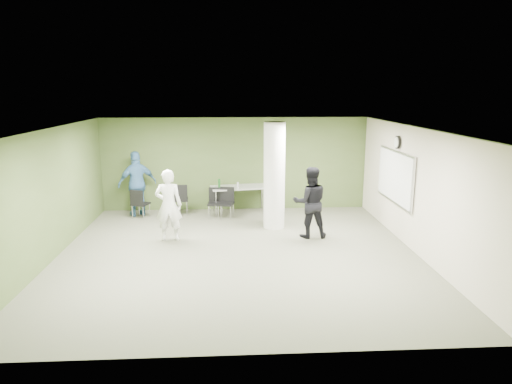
{
  "coord_description": "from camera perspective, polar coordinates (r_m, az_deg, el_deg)",
  "views": [
    {
      "loc": [
        -0.15,
        -9.68,
        3.59
      ],
      "look_at": [
        0.46,
        1.0,
        1.2
      ],
      "focal_mm": 32.0,
      "sensor_mm": 36.0,
      "label": 1
    }
  ],
  "objects": [
    {
      "name": "chair_back_right",
      "position": [
        13.44,
        -9.49,
        -0.64
      ],
      "size": [
        0.5,
        0.5,
        0.94
      ],
      "rotation": [
        0.0,
        0.0,
        3.22
      ],
      "color": "black",
      "rests_on": "floor"
    },
    {
      "name": "chair_table_left",
      "position": [
        13.15,
        -5.08,
        -1.05
      ],
      "size": [
        0.45,
        0.45,
        0.85
      ],
      "rotation": [
        0.0,
        0.0,
        -0.07
      ],
      "color": "black",
      "rests_on": "floor"
    },
    {
      "name": "wall_clock",
      "position": [
        11.68,
        17.24,
        5.96
      ],
      "size": [
        0.06,
        0.32,
        0.32
      ],
      "color": "black",
      "rests_on": "wall_right_cream"
    },
    {
      "name": "folding_table",
      "position": [
        13.53,
        -2.11,
        0.48
      ],
      "size": [
        1.78,
        1.02,
        1.05
      ],
      "rotation": [
        0.0,
        0.0,
        0.17
      ],
      "color": "#9C9C96",
      "rests_on": "floor"
    },
    {
      "name": "wall_left",
      "position": [
        10.64,
        -24.41,
        -0.41
      ],
      "size": [
        0.02,
        8.0,
        2.8
      ],
      "primitive_type": "cube",
      "color": "#465929",
      "rests_on": "floor"
    },
    {
      "name": "chair_table_right",
      "position": [
        13.06,
        -3.74,
        -1.05
      ],
      "size": [
        0.51,
        0.51,
        0.88
      ],
      "rotation": [
        0.0,
        0.0,
        -0.2
      ],
      "color": "black",
      "rests_on": "floor"
    },
    {
      "name": "floor",
      "position": [
        10.32,
        -2.26,
        -7.74
      ],
      "size": [
        8.0,
        8.0,
        0.0
      ],
      "primitive_type": "plane",
      "color": "#535543",
      "rests_on": "ground"
    },
    {
      "name": "woman_white",
      "position": [
        11.2,
        -10.87,
        -1.63
      ],
      "size": [
        0.64,
        0.42,
        1.76
      ],
      "primitive_type": "imported",
      "rotation": [
        0.0,
        0.0,
        3.14
      ],
      "color": "white",
      "rests_on": "floor"
    },
    {
      "name": "wall_back",
      "position": [
        13.85,
        -2.63,
        3.51
      ],
      "size": [
        8.0,
        2.8,
        0.02
      ],
      "primitive_type": "cube",
      "rotation": [
        1.57,
        0.0,
        0.0
      ],
      "color": "#465929",
      "rests_on": "floor"
    },
    {
      "name": "ceiling",
      "position": [
        9.71,
        -2.41,
        7.94
      ],
      "size": [
        8.0,
        8.0,
        0.0
      ],
      "primitive_type": "plane",
      "rotation": [
        3.14,
        0.0,
        0.0
      ],
      "color": "white",
      "rests_on": "wall_back"
    },
    {
      "name": "man_black",
      "position": [
        11.32,
        6.78,
        -1.29
      ],
      "size": [
        0.87,
        0.68,
        1.77
      ],
      "primitive_type": "imported",
      "rotation": [
        0.0,
        0.0,
        3.15
      ],
      "color": "black",
      "rests_on": "floor"
    },
    {
      "name": "chair_back_left",
      "position": [
        13.34,
        -14.41,
        -1.19
      ],
      "size": [
        0.55,
        0.55,
        0.86
      ],
      "rotation": [
        0.0,
        0.0,
        2.77
      ],
      "color": "black",
      "rests_on": "floor"
    },
    {
      "name": "whiteboard",
      "position": [
        11.8,
        16.97,
        1.86
      ],
      "size": [
        0.05,
        2.3,
        1.3
      ],
      "color": "silver",
      "rests_on": "wall_right_cream"
    },
    {
      "name": "wastebasket",
      "position": [
        13.39,
        -9.98,
        -2.46
      ],
      "size": [
        0.26,
        0.26,
        0.3
      ],
      "primitive_type": "cylinder",
      "color": "#4C4C4C",
      "rests_on": "floor"
    },
    {
      "name": "man_blue",
      "position": [
        13.61,
        -14.6,
        1.01
      ],
      "size": [
        1.2,
        0.9,
        1.89
      ],
      "primitive_type": "imported",
      "rotation": [
        0.0,
        0.0,
        3.59
      ],
      "color": "teal",
      "rests_on": "floor"
    },
    {
      "name": "column",
      "position": [
        11.94,
        2.3,
        2.04
      ],
      "size": [
        0.56,
        0.56,
        2.8
      ],
      "primitive_type": "cylinder",
      "color": "silver",
      "rests_on": "floor"
    },
    {
      "name": "wall_right_cream",
      "position": [
        10.76,
        19.49,
        0.13
      ],
      "size": [
        0.02,
        8.0,
        2.8
      ],
      "primitive_type": "cube",
      "color": "beige",
      "rests_on": "floor"
    }
  ]
}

